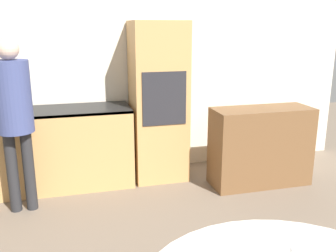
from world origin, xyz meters
The scene contains 5 objects.
wall_back centered at (0.00, 4.96, 1.30)m, with size 6.12×0.05×2.60m.
kitchen_counter centered at (-1.07, 4.61, 0.47)m, with size 2.27×0.60×0.91m.
oven_unit centered at (0.42, 4.62, 0.94)m, with size 0.63×0.59×1.87m.
sideboard centered at (1.51, 4.09, 0.45)m, with size 1.15×0.45×0.91m.
person_standing centered at (-1.12, 4.10, 1.06)m, with size 0.34×0.34×1.71m.
Camera 1 is at (-0.60, 0.38, 1.81)m, focal length 40.00 mm.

